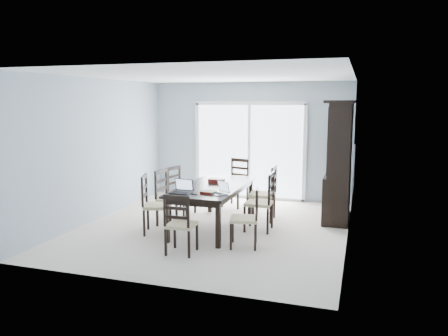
% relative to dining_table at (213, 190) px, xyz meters
% --- Properties ---
extents(floor, '(5.00, 5.00, 0.00)m').
position_rel_dining_table_xyz_m(floor, '(0.00, 0.00, -0.67)').
color(floor, beige).
rests_on(floor, ground).
extents(ceiling, '(5.00, 5.00, 0.00)m').
position_rel_dining_table_xyz_m(ceiling, '(0.00, 0.00, 1.93)').
color(ceiling, white).
rests_on(ceiling, back_wall).
extents(back_wall, '(4.50, 0.02, 2.60)m').
position_rel_dining_table_xyz_m(back_wall, '(0.00, 2.50, 0.63)').
color(back_wall, '#99A9B6').
rests_on(back_wall, floor).
extents(wall_left, '(0.02, 5.00, 2.60)m').
position_rel_dining_table_xyz_m(wall_left, '(-2.25, 0.00, 0.63)').
color(wall_left, '#99A9B6').
rests_on(wall_left, floor).
extents(wall_right, '(0.02, 5.00, 2.60)m').
position_rel_dining_table_xyz_m(wall_right, '(2.25, 0.00, 0.63)').
color(wall_right, '#99A9B6').
rests_on(wall_right, floor).
extents(balcony, '(4.50, 2.00, 0.10)m').
position_rel_dining_table_xyz_m(balcony, '(0.00, 3.50, -0.72)').
color(balcony, gray).
rests_on(balcony, ground).
extents(railing, '(4.50, 0.06, 1.10)m').
position_rel_dining_table_xyz_m(railing, '(0.00, 4.50, -0.12)').
color(railing, '#99999E').
rests_on(railing, balcony).
extents(dining_table, '(1.00, 2.20, 0.75)m').
position_rel_dining_table_xyz_m(dining_table, '(0.00, 0.00, 0.00)').
color(dining_table, black).
rests_on(dining_table, floor).
extents(china_hutch, '(0.50, 1.38, 2.20)m').
position_rel_dining_table_xyz_m(china_hutch, '(2.02, 1.25, 0.40)').
color(china_hutch, black).
rests_on(china_hutch, floor).
extents(sliding_door, '(2.52, 0.05, 2.18)m').
position_rel_dining_table_xyz_m(sliding_door, '(0.00, 2.48, 0.41)').
color(sliding_door, silver).
rests_on(sliding_door, floor).
extents(chair_left_near, '(0.55, 0.54, 1.14)m').
position_rel_dining_table_xyz_m(chair_left_near, '(-0.88, -0.61, -0.07)').
color(chair_left_near, black).
rests_on(chair_left_near, floor).
extents(chair_left_mid, '(0.47, 0.45, 1.14)m').
position_rel_dining_table_xyz_m(chair_left_mid, '(-0.86, -0.05, -0.07)').
color(chair_left_mid, black).
rests_on(chair_left_mid, floor).
extents(chair_left_far, '(0.50, 0.49, 1.06)m').
position_rel_dining_table_xyz_m(chair_left_far, '(-0.98, 0.72, -0.11)').
color(chair_left_far, black).
rests_on(chair_left_far, floor).
extents(chair_right_near, '(0.48, 0.47, 1.06)m').
position_rel_dining_table_xyz_m(chair_right_near, '(0.85, -0.80, -0.11)').
color(chair_right_near, black).
rests_on(chair_right_near, floor).
extents(chair_right_mid, '(0.45, 0.44, 1.15)m').
position_rel_dining_table_xyz_m(chair_right_mid, '(0.89, 0.09, -0.06)').
color(chair_right_mid, black).
rests_on(chair_right_mid, floor).
extents(chair_right_far, '(0.47, 0.46, 1.18)m').
position_rel_dining_table_xyz_m(chair_right_far, '(0.79, 0.74, -0.05)').
color(chair_right_far, black).
rests_on(chair_right_far, floor).
extents(chair_end_near, '(0.40, 0.42, 1.03)m').
position_rel_dining_table_xyz_m(chair_end_near, '(-0.01, -1.45, -0.13)').
color(chair_end_near, black).
rests_on(chair_end_near, floor).
extents(chair_end_far, '(0.53, 0.54, 1.14)m').
position_rel_dining_table_xyz_m(chair_end_far, '(-0.05, 1.69, -0.07)').
color(chair_end_far, black).
rests_on(chair_end_far, floor).
extents(laptop_dark, '(0.32, 0.23, 0.22)m').
position_rel_dining_table_xyz_m(laptop_dark, '(-0.28, -0.78, 0.13)').
color(laptop_dark, black).
rests_on(laptop_dark, dining_table).
extents(laptop_silver, '(0.35, 0.33, 0.20)m').
position_rel_dining_table_xyz_m(laptop_silver, '(0.29, -0.66, 0.13)').
color(laptop_silver, silver).
rests_on(laptop_silver, dining_table).
extents(book_stack, '(0.27, 0.22, 0.04)m').
position_rel_dining_table_xyz_m(book_stack, '(0.14, -0.64, 0.10)').
color(book_stack, maroon).
rests_on(book_stack, dining_table).
extents(cell_phone, '(0.10, 0.05, 0.01)m').
position_rel_dining_table_xyz_m(cell_phone, '(-0.03, -0.80, 0.08)').
color(cell_phone, black).
rests_on(cell_phone, dining_table).
extents(game_box, '(0.29, 0.16, 0.07)m').
position_rel_dining_table_xyz_m(game_box, '(-0.02, 0.22, 0.11)').
color(game_box, '#47110E').
rests_on(game_box, dining_table).
extents(hot_tub, '(1.84, 1.68, 0.88)m').
position_rel_dining_table_xyz_m(hot_tub, '(-0.67, 3.54, -0.23)').
color(hot_tub, maroon).
rests_on(hot_tub, balcony).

